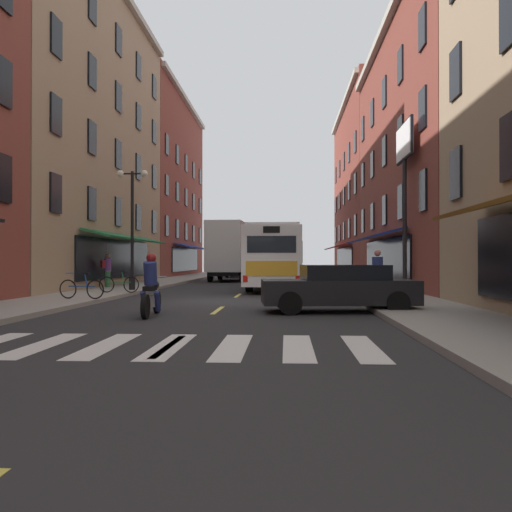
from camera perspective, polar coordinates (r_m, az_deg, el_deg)
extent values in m
cube|color=#28282B|center=(19.07, -2.79, -5.04)|extent=(34.80, 80.00, 0.10)
cube|color=#DBCC4C|center=(9.24, -9.41, -9.57)|extent=(0.14, 2.40, 0.01)
cube|color=#DBCC4C|center=(15.60, -4.15, -5.86)|extent=(0.14, 2.40, 0.01)
cube|color=#DBCC4C|center=(22.04, -1.97, -4.28)|extent=(0.14, 2.40, 0.01)
cube|color=#DBCC4C|center=(28.51, -0.78, -3.42)|extent=(0.14, 2.40, 0.01)
cube|color=#DBCC4C|center=(34.99, -0.03, -2.88)|extent=(0.14, 2.40, 0.01)
cube|color=#DBCC4C|center=(41.48, 0.48, -2.50)|extent=(0.14, 2.40, 0.01)
cube|color=#DBCC4C|center=(47.97, 0.86, -2.23)|extent=(0.14, 2.40, 0.01)
cube|color=#DBCC4C|center=(54.46, 1.14, -2.02)|extent=(0.14, 2.40, 0.01)
cube|color=silver|center=(9.95, -22.02, -8.89)|extent=(0.50, 2.80, 0.01)
cube|color=silver|center=(9.54, -15.96, -9.27)|extent=(0.50, 2.80, 0.01)
cube|color=silver|center=(9.24, -9.41, -9.57)|extent=(0.50, 2.80, 0.01)
cube|color=silver|center=(9.07, -2.52, -9.75)|extent=(0.50, 2.80, 0.01)
cube|color=silver|center=(9.03, 4.55, -9.80)|extent=(0.50, 2.80, 0.01)
cube|color=silver|center=(9.12, 11.58, -9.70)|extent=(0.50, 2.80, 0.01)
cube|color=gray|center=(20.54, -19.44, -4.35)|extent=(3.00, 80.00, 0.14)
cube|color=gray|center=(19.35, 14.92, -4.60)|extent=(3.00, 80.00, 0.14)
cube|color=black|center=(19.51, -25.69, 7.62)|extent=(0.10, 1.00, 1.60)
cube|color=black|center=(20.21, -25.66, 16.64)|extent=(0.10, 1.00, 1.60)
cube|color=#9E8466|center=(32.64, -21.58, 12.14)|extent=(8.00, 19.90, 17.16)
cube|color=black|center=(30.38, -14.69, -0.31)|extent=(0.10, 12.00, 2.10)
cube|color=#1E6638|center=(30.20, -13.41, 1.97)|extent=(1.38, 11.20, 0.44)
cube|color=black|center=(23.07, -20.85, 6.36)|extent=(0.10, 1.00, 1.60)
cube|color=black|center=(26.74, -17.33, 5.41)|extent=(0.10, 1.00, 1.60)
cube|color=black|center=(30.50, -14.68, 4.68)|extent=(0.10, 1.00, 1.60)
cube|color=black|center=(34.32, -12.62, 4.10)|extent=(0.10, 1.00, 1.60)
cube|color=black|center=(38.17, -10.98, 3.63)|extent=(0.10, 1.00, 1.60)
cube|color=black|center=(23.66, -20.83, 14.08)|extent=(0.10, 1.00, 1.60)
cube|color=black|center=(27.26, -17.32, 12.11)|extent=(0.10, 1.00, 1.60)
cube|color=black|center=(30.96, -14.67, 10.58)|extent=(0.10, 1.00, 1.60)
cube|color=black|center=(34.72, -12.61, 9.37)|extent=(0.10, 1.00, 1.60)
cube|color=black|center=(38.53, -10.97, 8.38)|extent=(0.10, 1.00, 1.60)
cube|color=black|center=(24.66, -20.80, 21.29)|extent=(0.10, 1.00, 1.60)
cube|color=black|center=(28.13, -17.30, 18.49)|extent=(0.10, 1.00, 1.60)
cube|color=black|center=(31.72, -14.66, 16.27)|extent=(0.10, 1.00, 1.60)
cube|color=black|center=(35.41, -12.60, 14.48)|extent=(0.10, 1.00, 1.60)
cube|color=black|center=(39.15, -10.96, 13.02)|extent=(0.10, 1.00, 1.60)
cube|color=black|center=(29.32, -17.28, 24.41)|extent=(0.10, 1.00, 1.60)
cube|color=black|center=(32.79, -14.64, 21.63)|extent=(0.10, 1.00, 1.60)
cube|color=black|center=(36.36, -12.59, 19.36)|extent=(0.10, 1.00, 1.60)
cube|color=black|center=(40.02, -10.95, 17.48)|extent=(0.10, 1.00, 1.60)
cube|color=brown|center=(51.17, -12.06, 7.28)|extent=(8.00, 19.90, 16.73)
cube|color=#B2AD9E|center=(51.97, -7.50, 16.20)|extent=(0.44, 19.40, 0.40)
cube|color=black|center=(49.79, -7.59, -0.38)|extent=(0.10, 12.00, 2.10)
cube|color=navy|center=(49.68, -6.78, 1.00)|extent=(1.38, 11.20, 0.44)
cube|color=black|center=(42.05, -9.63, 3.25)|extent=(0.10, 1.00, 1.60)
cube|color=black|center=(45.95, -8.52, 2.93)|extent=(0.10, 1.00, 1.60)
cube|color=black|center=(49.87, -7.58, 2.66)|extent=(0.10, 1.00, 1.60)
cube|color=black|center=(53.79, -6.78, 2.43)|extent=(0.10, 1.00, 1.60)
cube|color=black|center=(57.73, -6.09, 2.23)|extent=(0.10, 1.00, 1.60)
cube|color=black|center=(42.38, -9.63, 7.57)|extent=(0.10, 1.00, 1.60)
cube|color=black|center=(46.25, -8.52, 6.89)|extent=(0.10, 1.00, 1.60)
cube|color=black|center=(50.14, -7.58, 6.32)|extent=(0.10, 1.00, 1.60)
cube|color=black|center=(54.05, -6.78, 5.82)|extent=(0.10, 1.00, 1.60)
cube|color=black|center=(57.97, -6.09, 5.39)|extent=(0.10, 1.00, 1.60)
cube|color=black|center=(42.94, -9.62, 11.80)|extent=(0.10, 1.00, 1.60)
cube|color=black|center=(46.77, -8.51, 10.78)|extent=(0.10, 1.00, 1.60)
cube|color=black|center=(50.62, -7.57, 9.92)|extent=(0.10, 1.00, 1.60)
cube|color=black|center=(54.50, -6.77, 9.17)|extent=(0.10, 1.00, 1.60)
cube|color=black|center=(58.39, -6.08, 8.52)|extent=(0.10, 1.00, 1.60)
cube|color=black|center=(14.24, 25.77, 10.64)|extent=(0.10, 1.00, 1.60)
cube|color=black|center=(17.94, 20.82, 8.31)|extent=(0.10, 1.00, 1.60)
cube|color=black|center=(15.18, 25.72, 22.58)|extent=(0.10, 1.00, 1.60)
cube|color=black|center=(18.70, 20.79, 18.05)|extent=(0.10, 1.00, 1.60)
cube|color=brown|center=(30.92, 21.23, 10.15)|extent=(8.00, 19.90, 14.30)
cube|color=#B2AD9E|center=(31.93, 13.59, 22.55)|extent=(0.44, 19.40, 0.40)
cube|color=black|center=(29.40, 13.76, -0.31)|extent=(0.10, 12.00, 2.10)
cube|color=navy|center=(29.30, 12.39, 2.04)|extent=(1.38, 11.20, 0.44)
cube|color=black|center=(21.75, 17.62, 6.76)|extent=(0.10, 1.00, 1.60)
cube|color=black|center=(25.62, 15.38, 5.66)|extent=(0.10, 1.00, 1.60)
cube|color=black|center=(29.52, 13.75, 4.84)|extent=(0.10, 1.00, 1.60)
cube|color=black|center=(33.45, 12.49, 4.22)|extent=(0.10, 1.00, 1.60)
cube|color=black|center=(37.39, 11.51, 3.72)|extent=(0.10, 1.00, 1.60)
cube|color=black|center=(22.38, 17.59, 14.92)|extent=(0.10, 1.00, 1.60)
cube|color=black|center=(26.16, 15.37, 12.65)|extent=(0.10, 1.00, 1.60)
cube|color=black|center=(29.99, 13.73, 10.94)|extent=(0.10, 1.00, 1.60)
cube|color=black|center=(33.86, 12.48, 9.62)|extent=(0.10, 1.00, 1.60)
cube|color=black|center=(37.76, 11.50, 8.57)|extent=(0.10, 1.00, 1.60)
cube|color=black|center=(23.43, 17.57, 22.48)|extent=(0.10, 1.00, 1.60)
cube|color=black|center=(27.06, 15.35, 19.26)|extent=(0.10, 1.00, 1.60)
cube|color=black|center=(30.78, 13.72, 16.79)|extent=(0.10, 1.00, 1.60)
cube|color=black|center=(34.57, 12.47, 14.85)|extent=(0.10, 1.00, 1.60)
cube|color=black|center=(38.39, 11.49, 13.29)|extent=(0.10, 1.00, 1.60)
cube|color=brown|center=(50.22, 14.12, 6.98)|extent=(8.00, 19.90, 15.95)
cube|color=#B2AD9E|center=(51.18, 9.41, 15.55)|extent=(0.44, 19.40, 0.40)
cube|color=black|center=(49.20, 9.50, -0.38)|extent=(0.10, 12.00, 2.10)
cube|color=maroon|center=(49.14, 8.68, 1.02)|extent=(1.38, 11.20, 0.44)
cube|color=black|center=(41.34, 10.71, 3.32)|extent=(0.10, 1.00, 1.60)
cube|color=black|center=(45.31, 10.05, 2.98)|extent=(0.10, 1.00, 1.60)
cube|color=black|center=(49.27, 9.50, 2.70)|extent=(0.10, 1.00, 1.60)
cube|color=black|center=(53.25, 9.03, 2.47)|extent=(0.10, 1.00, 1.60)
cube|color=black|center=(57.22, 8.63, 2.26)|extent=(0.10, 1.00, 1.60)
cube|color=black|center=(41.68, 10.70, 7.71)|extent=(0.10, 1.00, 1.60)
cube|color=black|center=(45.61, 10.05, 7.00)|extent=(0.10, 1.00, 1.60)
cube|color=black|center=(49.55, 9.50, 6.40)|extent=(0.10, 1.00, 1.60)
cube|color=black|center=(53.51, 9.03, 5.89)|extent=(0.10, 1.00, 1.60)
cube|color=black|center=(57.46, 8.62, 5.45)|extent=(0.10, 1.00, 1.60)
cube|color=black|center=(42.25, 10.70, 12.01)|extent=(0.10, 1.00, 1.60)
cube|color=black|center=(46.14, 10.04, 10.94)|extent=(0.10, 1.00, 1.60)
cube|color=black|center=(50.04, 9.49, 10.04)|extent=(0.10, 1.00, 1.60)
cube|color=black|center=(53.95, 9.02, 9.27)|extent=(0.10, 1.00, 1.60)
cube|color=black|center=(57.88, 8.62, 8.60)|extent=(0.10, 1.00, 1.60)
cylinder|color=black|center=(23.31, 15.78, 3.26)|extent=(0.18, 0.18, 5.68)
cylinder|color=black|center=(23.29, 15.80, -3.43)|extent=(0.40, 0.40, 0.24)
cube|color=black|center=(23.81, 15.76, 11.83)|extent=(0.10, 2.75, 1.59)
cube|color=white|center=(23.79, 15.62, 11.83)|extent=(0.04, 2.59, 1.43)
cube|color=white|center=(23.82, 15.91, 11.82)|extent=(0.04, 2.59, 1.43)
cube|color=white|center=(27.90, 2.37, -0.08)|extent=(2.88, 12.09, 2.62)
cube|color=silver|center=(27.95, 2.37, 2.73)|extent=(2.65, 10.88, 0.16)
cube|color=black|center=(28.20, 2.39, 0.28)|extent=(2.86, 9.69, 0.96)
cube|color=maroon|center=(27.92, 2.37, -2.26)|extent=(2.90, 11.69, 0.36)
cube|color=black|center=(33.87, 2.81, 0.15)|extent=(2.25, 0.18, 1.10)
cube|color=black|center=(21.95, 1.69, 1.27)|extent=(2.05, 0.18, 0.70)
cube|color=gold|center=(21.93, 1.69, -1.36)|extent=(2.15, 0.16, 0.64)
cube|color=black|center=(21.97, 1.69, 2.87)|extent=(0.70, 0.12, 0.28)
cube|color=red|center=(22.02, -1.16, -2.48)|extent=(0.20, 0.09, 0.28)
cube|color=red|center=(21.90, 4.56, -2.48)|extent=(0.20, 0.09, 0.28)
cylinder|color=black|center=(31.99, 0.58, -2.21)|extent=(0.33, 1.01, 1.00)
cylinder|color=black|center=(31.90, 4.79, -2.22)|extent=(0.33, 1.01, 1.00)
cylinder|color=black|center=(24.50, -0.74, -2.74)|extent=(0.33, 1.01, 1.00)
cylinder|color=black|center=(24.39, 4.77, -2.75)|extent=(0.33, 1.01, 1.00)
cube|color=white|center=(40.14, -2.30, -0.36)|extent=(2.39, 2.16, 2.40)
cube|color=black|center=(41.13, -2.11, 0.82)|extent=(2.00, 0.19, 0.80)
cube|color=silver|center=(36.69, -3.07, 0.99)|extent=(2.61, 5.03, 3.41)
cube|color=navy|center=(36.52, -1.18, 1.26)|extent=(0.19, 2.96, 0.90)
cube|color=black|center=(37.71, -2.83, -1.87)|extent=(2.19, 6.67, 0.24)
cylinder|color=black|center=(40.12, -3.90, -1.93)|extent=(0.32, 0.91, 0.90)
cylinder|color=black|center=(39.81, -0.78, -1.95)|extent=(0.32, 0.91, 0.90)
cylinder|color=black|center=(36.15, -4.98, -2.09)|extent=(0.32, 0.91, 0.90)
cylinder|color=black|center=(35.80, -1.51, -2.11)|extent=(0.32, 0.91, 0.90)
cube|color=black|center=(15.21, 8.85, -3.83)|extent=(4.46, 2.24, 0.67)
cube|color=black|center=(15.22, 9.49, -1.81)|extent=(2.47, 1.90, 0.46)
cube|color=red|center=(15.03, 17.42, -2.95)|extent=(0.08, 0.20, 0.14)
cube|color=red|center=(16.45, 15.69, -2.74)|extent=(0.08, 0.20, 0.14)
cylinder|color=black|center=(14.15, 3.71, -5.12)|extent=(0.66, 0.28, 0.64)
cylinder|color=black|center=(15.89, 3.08, -4.62)|extent=(0.66, 0.28, 0.64)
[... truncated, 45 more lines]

